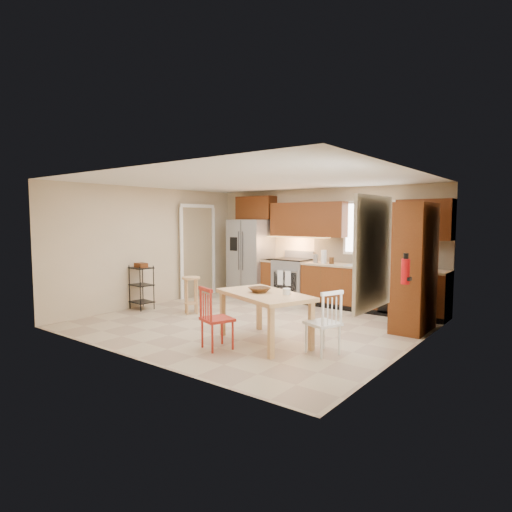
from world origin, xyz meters
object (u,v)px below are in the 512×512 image
at_px(pantry, 414,267).
at_px(bar_stool, 191,295).
at_px(refrigerator, 251,258).
at_px(utility_cart, 142,287).
at_px(table_bowl, 259,293).
at_px(table_jar, 287,293).
at_px(range_stove, 293,280).
at_px(soap_bottle, 379,263).
at_px(fire_extinguisher, 405,271).
at_px(chair_red, 217,318).
at_px(chair_white, 323,322).
at_px(dining_table, 264,318).

relative_size(pantry, bar_stool, 2.92).
relative_size(refrigerator, utility_cart, 2.03).
bearing_deg(table_bowl, bar_stool, 162.19).
bearing_deg(pantry, refrigerator, 167.38).
bearing_deg(table_jar, range_stove, 121.11).
distance_m(soap_bottle, fire_extinguisher, 2.27).
height_order(pantry, chair_red, pantry).
bearing_deg(chair_red, table_jar, 67.57).
bearing_deg(table_jar, pantry, 58.25).
bearing_deg(fire_extinguisher, refrigerator, 155.48).
height_order(soap_bottle, utility_cart, soap_bottle).
bearing_deg(bar_stool, table_bowl, -27.81).
relative_size(chair_white, bar_stool, 1.23).
xyz_separation_m(pantry, table_bowl, (-1.63, -2.05, -0.31)).
xyz_separation_m(refrigerator, fire_extinguisher, (4.33, -1.98, 0.19)).
height_order(table_bowl, bar_stool, table_bowl).
bearing_deg(table_bowl, table_jar, 12.53).
bearing_deg(pantry, chair_white, -106.38).
distance_m(refrigerator, soap_bottle, 3.18).
xyz_separation_m(range_stove, dining_table, (1.44, -3.03, -0.09)).
bearing_deg(pantry, soap_bottle, 136.55).
bearing_deg(bar_stool, table_jar, -23.13).
xyz_separation_m(fire_extinguisher, utility_cart, (-5.13, -0.61, -0.65)).
relative_size(refrigerator, chair_white, 2.06).
height_order(soap_bottle, dining_table, soap_bottle).
xyz_separation_m(refrigerator, soap_bottle, (3.18, -0.02, 0.09)).
xyz_separation_m(chair_red, chair_white, (1.30, 0.70, 0.00)).
relative_size(refrigerator, dining_table, 1.21).
xyz_separation_m(pantry, utility_cart, (-4.93, -1.66, -0.60)).
bearing_deg(chair_red, bar_stool, 164.94).
xyz_separation_m(soap_bottle, chair_white, (0.36, -2.90, -0.55)).
relative_size(chair_red, table_jar, 7.15).
relative_size(chair_red, utility_cart, 0.99).
xyz_separation_m(fire_extinguisher, table_jar, (-1.41, -0.90, -0.33)).
bearing_deg(fire_extinguisher, pantry, 100.78).
height_order(fire_extinguisher, table_jar, fire_extinguisher).
distance_m(soap_bottle, utility_cart, 4.77).
bearing_deg(table_bowl, chair_red, -111.50).
bearing_deg(bar_stool, chair_white, -21.42).
distance_m(soap_bottle, bar_stool, 3.70).
height_order(refrigerator, table_bowl, refrigerator).
bearing_deg(soap_bottle, table_jar, -95.17).
height_order(soap_bottle, table_bowl, soap_bottle).
xyz_separation_m(soap_bottle, fire_extinguisher, (1.15, -1.95, 0.10)).
distance_m(soap_bottle, dining_table, 3.07).
xyz_separation_m(bar_stool, utility_cart, (-1.11, -0.32, 0.09)).
relative_size(range_stove, table_bowl, 3.02).
bearing_deg(bar_stool, dining_table, -27.12).
relative_size(chair_red, table_bowl, 2.90).
height_order(chair_red, chair_white, same).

